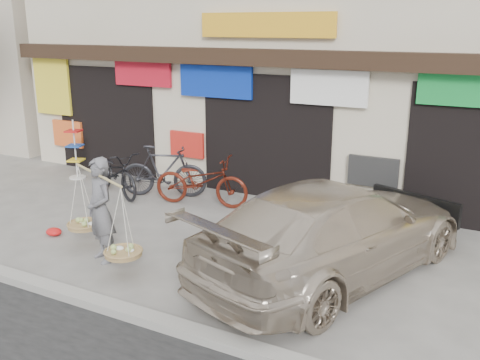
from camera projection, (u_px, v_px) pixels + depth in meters
The scene contains 10 objects.
ground at pixel (176, 253), 9.02m from camera, with size 70.00×70.00×0.00m, color gray.
kerb at pixel (93, 302), 7.31m from camera, with size 70.00×0.25×0.12m, color gray.
shophouse_block at pixel (316, 35), 13.51m from camera, with size 14.00×6.32×7.00m.
street_vendor at pixel (101, 214), 8.53m from camera, with size 1.92×1.17×1.72m.
bike_0 at pixel (116, 173), 11.99m from camera, with size 0.68×1.95×1.02m, color black.
bike_1 at pixel (164, 171), 11.84m from camera, with size 0.55×1.94×1.17m, color #292A2F.
bike_2 at pixel (201, 181), 11.26m from camera, with size 0.71×2.05×1.08m, color #51180D.
suv at pixel (335, 230), 8.08m from camera, with size 3.56×5.41×1.46m.
display_rack at pixel (76, 155), 13.26m from camera, with size 0.45×0.45×1.48m.
red_bag at pixel (54, 232), 9.75m from camera, with size 0.31×0.25×0.14m, color red.
Camera 1 is at (4.84, -6.85, 3.71)m, focal length 40.00 mm.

